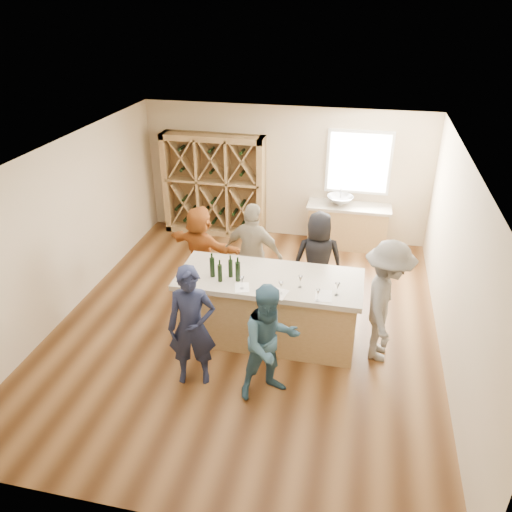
% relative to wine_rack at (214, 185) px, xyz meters
% --- Properties ---
extents(floor, '(6.00, 7.00, 0.10)m').
position_rel_wine_rack_xyz_m(floor, '(1.50, -3.27, -1.15)').
color(floor, brown).
rests_on(floor, ground).
extents(ceiling, '(6.00, 7.00, 0.10)m').
position_rel_wine_rack_xyz_m(ceiling, '(1.50, -3.27, 1.75)').
color(ceiling, white).
rests_on(ceiling, ground).
extents(wall_back, '(6.00, 0.10, 2.80)m').
position_rel_wine_rack_xyz_m(wall_back, '(1.50, 0.28, 0.30)').
color(wall_back, '#C9B592').
rests_on(wall_back, ground).
extents(wall_front, '(6.00, 0.10, 2.80)m').
position_rel_wine_rack_xyz_m(wall_front, '(1.50, -6.82, 0.30)').
color(wall_front, '#C9B592').
rests_on(wall_front, ground).
extents(wall_left, '(0.10, 7.00, 2.80)m').
position_rel_wine_rack_xyz_m(wall_left, '(-1.55, -3.27, 0.30)').
color(wall_left, '#C9B592').
rests_on(wall_left, ground).
extents(wall_right, '(0.10, 7.00, 2.80)m').
position_rel_wine_rack_xyz_m(wall_right, '(4.55, -3.27, 0.30)').
color(wall_right, '#C9B592').
rests_on(wall_right, ground).
extents(window_frame, '(1.30, 0.06, 1.30)m').
position_rel_wine_rack_xyz_m(window_frame, '(3.00, 0.20, 0.65)').
color(window_frame, white).
rests_on(window_frame, wall_back).
extents(window_pane, '(1.18, 0.01, 1.18)m').
position_rel_wine_rack_xyz_m(window_pane, '(3.00, 0.17, 0.65)').
color(window_pane, white).
rests_on(window_pane, wall_back).
extents(wine_rack, '(2.20, 0.45, 2.20)m').
position_rel_wine_rack_xyz_m(wine_rack, '(0.00, 0.00, 0.00)').
color(wine_rack, '#A07D4C').
rests_on(wine_rack, floor).
extents(back_counter_base, '(1.60, 0.58, 0.86)m').
position_rel_wine_rack_xyz_m(back_counter_base, '(2.90, -0.07, -0.67)').
color(back_counter_base, '#A07D4C').
rests_on(back_counter_base, floor).
extents(back_counter_top, '(1.70, 0.62, 0.06)m').
position_rel_wine_rack_xyz_m(back_counter_top, '(2.90, -0.07, -0.21)').
color(back_counter_top, '#B1A591').
rests_on(back_counter_top, back_counter_base).
extents(sink, '(0.54, 0.54, 0.19)m').
position_rel_wine_rack_xyz_m(sink, '(2.70, -0.07, -0.09)').
color(sink, silver).
rests_on(sink, back_counter_top).
extents(faucet, '(0.02, 0.02, 0.30)m').
position_rel_wine_rack_xyz_m(faucet, '(2.70, 0.11, -0.03)').
color(faucet, silver).
rests_on(faucet, back_counter_top).
extents(tasting_counter_base, '(2.60, 1.00, 1.00)m').
position_rel_wine_rack_xyz_m(tasting_counter_base, '(1.91, -3.54, -0.60)').
color(tasting_counter_base, '#A07D4C').
rests_on(tasting_counter_base, floor).
extents(tasting_counter_top, '(2.72, 1.12, 0.08)m').
position_rel_wine_rack_xyz_m(tasting_counter_top, '(1.91, -3.54, -0.06)').
color(tasting_counter_top, '#B1A591').
rests_on(tasting_counter_top, tasting_counter_base).
extents(wine_bottle_a, '(0.08, 0.08, 0.30)m').
position_rel_wine_rack_xyz_m(wine_bottle_a, '(1.08, -3.70, 0.13)').
color(wine_bottle_a, black).
rests_on(wine_bottle_a, tasting_counter_top).
extents(wine_bottle_b, '(0.07, 0.07, 0.27)m').
position_rel_wine_rack_xyz_m(wine_bottle_b, '(1.23, -3.81, 0.11)').
color(wine_bottle_b, black).
rests_on(wine_bottle_b, tasting_counter_top).
extents(wine_bottle_c, '(0.07, 0.07, 0.27)m').
position_rel_wine_rack_xyz_m(wine_bottle_c, '(1.35, -3.65, 0.12)').
color(wine_bottle_c, black).
rests_on(wine_bottle_c, tasting_counter_top).
extents(wine_bottle_d, '(0.08, 0.08, 0.30)m').
position_rel_wine_rack_xyz_m(wine_bottle_d, '(1.48, -3.74, 0.13)').
color(wine_bottle_d, black).
rests_on(wine_bottle_d, tasting_counter_top).
extents(wine_glass_a, '(0.09, 0.09, 0.19)m').
position_rel_wine_rack_xyz_m(wine_glass_a, '(1.59, -3.94, 0.08)').
color(wine_glass_a, white).
rests_on(wine_glass_a, tasting_counter_top).
extents(wine_glass_b, '(0.08, 0.08, 0.19)m').
position_rel_wine_rack_xyz_m(wine_glass_b, '(2.15, -3.96, 0.08)').
color(wine_glass_b, white).
rests_on(wine_glass_b, tasting_counter_top).
extents(wine_glass_c, '(0.08, 0.08, 0.16)m').
position_rel_wine_rack_xyz_m(wine_glass_c, '(2.66, -4.03, 0.06)').
color(wine_glass_c, white).
rests_on(wine_glass_c, tasting_counter_top).
extents(wine_glass_d, '(0.09, 0.09, 0.19)m').
position_rel_wine_rack_xyz_m(wine_glass_d, '(2.38, -3.73, 0.07)').
color(wine_glass_d, white).
rests_on(wine_glass_d, tasting_counter_top).
extents(wine_glass_e, '(0.08, 0.08, 0.20)m').
position_rel_wine_rack_xyz_m(wine_glass_e, '(2.91, -3.83, 0.08)').
color(wine_glass_e, white).
rests_on(wine_glass_e, tasting_counter_top).
extents(tasting_menu_a, '(0.26, 0.31, 0.00)m').
position_rel_wine_rack_xyz_m(tasting_menu_a, '(1.58, -3.92, -0.02)').
color(tasting_menu_a, white).
rests_on(tasting_menu_a, tasting_counter_top).
extents(tasting_menu_b, '(0.27, 0.32, 0.00)m').
position_rel_wine_rack_xyz_m(tasting_menu_b, '(2.12, -3.97, -0.02)').
color(tasting_menu_b, white).
rests_on(tasting_menu_b, tasting_counter_top).
extents(tasting_menu_c, '(0.25, 0.33, 0.00)m').
position_rel_wine_rack_xyz_m(tasting_menu_c, '(2.73, -3.89, -0.02)').
color(tasting_menu_c, white).
rests_on(tasting_menu_c, tasting_counter_top).
extents(person_near_left, '(0.73, 0.60, 1.76)m').
position_rel_wine_rack_xyz_m(person_near_left, '(1.09, -4.70, -0.22)').
color(person_near_left, '#191E38').
rests_on(person_near_left, floor).
extents(person_near_right, '(0.91, 0.81, 1.65)m').
position_rel_wine_rack_xyz_m(person_near_right, '(2.15, -4.74, -0.28)').
color(person_near_right, '#335972').
rests_on(person_near_right, floor).
extents(person_server, '(0.62, 1.23, 1.86)m').
position_rel_wine_rack_xyz_m(person_server, '(3.59, -3.62, -0.17)').
color(person_server, slate).
rests_on(person_server, floor).
extents(person_far_mid, '(1.14, 0.74, 1.80)m').
position_rel_wine_rack_xyz_m(person_far_mid, '(1.44, -2.56, -0.20)').
color(person_far_mid, gray).
rests_on(person_far_mid, floor).
extents(person_far_right, '(0.90, 0.68, 1.68)m').
position_rel_wine_rack_xyz_m(person_far_right, '(2.51, -2.40, -0.26)').
color(person_far_right, black).
rests_on(person_far_right, floor).
extents(person_far_left, '(1.56, 0.96, 1.58)m').
position_rel_wine_rack_xyz_m(person_far_left, '(0.45, -2.36, -0.31)').
color(person_far_left, '#994C19').
rests_on(person_far_left, floor).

